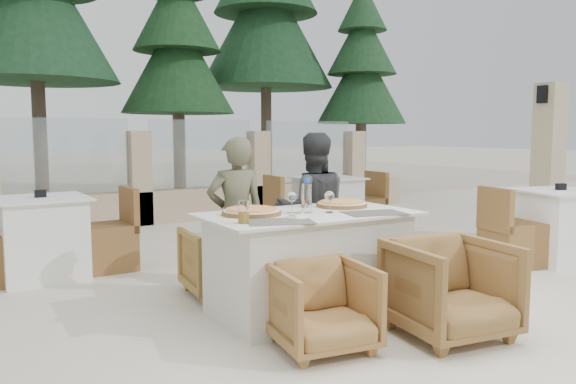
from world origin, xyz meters
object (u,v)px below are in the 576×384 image
beer_glass_left (244,212)px  bg_table_c (559,226)px  pizza_left (252,211)px  beer_glass_right (305,198)px  armchair_near_left (322,307)px  diner_right (312,210)px  wine_glass_centre (292,201)px  armchair_far_right (302,250)px  water_bottle (307,195)px  bg_table_a (42,238)px  dining_table (308,263)px  diner_left (236,218)px  armchair_far_left (222,260)px  wine_glass_near (329,201)px  armchair_near_right (451,289)px  olive_dish (298,215)px  bg_table_b (327,205)px  pizza_right (342,203)px

beer_glass_left → bg_table_c: (3.84, 0.24, -0.46)m
pizza_left → beer_glass_right: bearing=15.9°
armchair_near_left → diner_right: diner_right is taller
wine_glass_centre → armchair_far_right: wine_glass_centre is taller
water_bottle → bg_table_a: 2.71m
dining_table → diner_left: 0.76m
beer_glass_right → armchair_far_left: size_ratio=0.23×
wine_glass_near → diner_right: size_ratio=0.13×
armchair_near_right → bg_table_a: size_ratio=0.44×
pizza_left → olive_dish: size_ratio=3.98×
pizza_left → beer_glass_left: 0.40m
bg_table_b → beer_glass_right: bearing=-126.3°
beer_glass_left → diner_left: 0.92m
dining_table → diner_right: size_ratio=1.17×
olive_dish → diner_left: diner_left is taller
dining_table → bg_table_a: 2.67m
dining_table → armchair_far_left: 0.88m
wine_glass_centre → bg_table_b: (2.21, 2.69, -0.48)m
olive_dish → armchair_near_right: 1.15m
bg_table_b → pizza_left: bearing=-131.9°
beer_glass_right → bg_table_a: bearing=133.5°
armchair_near_left → diner_left: bearing=96.9°
beer_glass_left → bg_table_b: 4.01m
water_bottle → armchair_near_right: size_ratio=0.36×
olive_dish → armchair_far_right: bearing=56.0°
wine_glass_near → olive_dish: (-0.35, -0.11, -0.07)m
armchair_far_right → bg_table_c: bearing=-173.3°
pizza_right → armchair_far_right: pizza_right is taller
armchair_far_right → armchair_near_left: armchair_near_left is taller
bg_table_b → wine_glass_centre: bearing=-127.3°
bg_table_a → beer_glass_right: bearing=-48.5°
wine_glass_centre → armchair_far_right: bearing=53.2°
diner_right → bg_table_c: (2.77, -0.56, -0.30)m
beer_glass_right → bg_table_b: beer_glass_right is taller
beer_glass_right → armchair_near_left: bearing=-117.0°
wine_glass_centre → armchair_near_right: bearing=-55.1°
beer_glass_left → dining_table: bearing=16.6°
pizza_left → armchair_far_left: size_ratio=0.69×
beer_glass_right → bg_table_c: bearing=-4.6°
beer_glass_right → beer_glass_left: bearing=-148.7°
wine_glass_centre → diner_right: 0.83m
wine_glass_near → diner_left: size_ratio=0.14×
pizza_right → bg_table_b: 3.09m
pizza_left → bg_table_c: 3.64m
dining_table → armchair_near_right: 1.07m
pizza_left → diner_left: 0.54m
pizza_left → bg_table_a: (-1.18, 2.01, -0.41)m
dining_table → water_bottle: size_ratio=6.11×
water_bottle → armchair_far_left: bearing=113.7°
beer_glass_right → pizza_left: bearing=-164.1°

